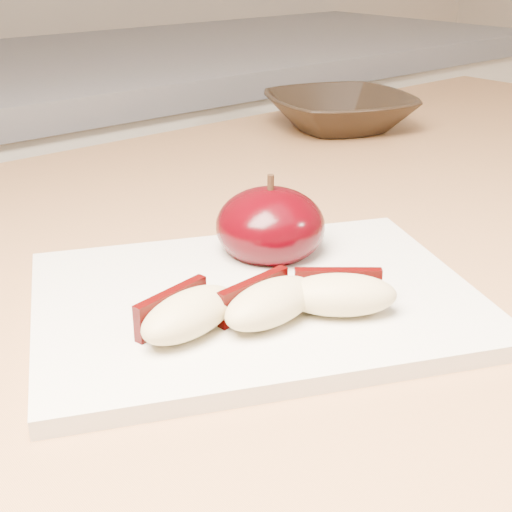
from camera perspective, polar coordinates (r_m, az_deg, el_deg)
cutting_board at (r=0.45m, az=0.00°, el=-3.55°), size 0.33×0.29×0.01m
apple_half at (r=0.50m, az=1.15°, el=2.42°), size 0.08×0.08×0.06m
apple_wedge_a at (r=0.40m, az=-5.53°, el=-4.58°), size 0.07×0.04×0.02m
apple_wedge_b at (r=0.41m, az=1.04°, el=-3.71°), size 0.07×0.04×0.02m
apple_wedge_c at (r=0.42m, az=6.73°, el=-3.01°), size 0.07×0.07×0.02m
bowl at (r=0.89m, az=6.69°, el=11.39°), size 0.22×0.22×0.04m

